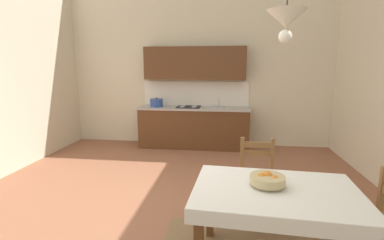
% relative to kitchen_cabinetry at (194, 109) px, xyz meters
% --- Properties ---
extents(ground_plane, '(6.45, 7.12, 0.10)m').
position_rel_kitchen_cabinetry_xyz_m(ground_plane, '(0.06, -2.99, -0.91)').
color(ground_plane, '#935B42').
extents(wall_back, '(6.45, 0.12, 4.16)m').
position_rel_kitchen_cabinetry_xyz_m(wall_back, '(0.06, 0.33, 1.23)').
color(wall_back, beige).
rests_on(wall_back, ground_plane).
extents(kitchen_cabinetry, '(2.43, 0.63, 2.20)m').
position_rel_kitchen_cabinetry_xyz_m(kitchen_cabinetry, '(0.00, 0.00, 0.00)').
color(kitchen_cabinetry, '#56331C').
rests_on(kitchen_cabinetry, ground_plane).
extents(dining_table, '(1.44, 1.02, 0.75)m').
position_rel_kitchen_cabinetry_xyz_m(dining_table, '(1.16, -3.78, -0.23)').
color(dining_table, brown).
rests_on(dining_table, ground_plane).
extents(dining_chair_kitchen_side, '(0.42, 0.42, 0.93)m').
position_rel_kitchen_cabinetry_xyz_m(dining_chair_kitchen_side, '(1.11, -2.87, -0.41)').
color(dining_chair_kitchen_side, '#D1BC89').
rests_on(dining_chair_kitchen_side, ground_plane).
extents(fruit_bowl, '(0.30, 0.30, 0.12)m').
position_rel_kitchen_cabinetry_xyz_m(fruit_bowl, '(1.09, -3.73, -0.04)').
color(fruit_bowl, tan).
rests_on(fruit_bowl, dining_table).
extents(pendant_lamp, '(0.32, 0.32, 0.80)m').
position_rel_kitchen_cabinetry_xyz_m(pendant_lamp, '(1.19, -3.65, 1.29)').
color(pendant_lamp, black).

